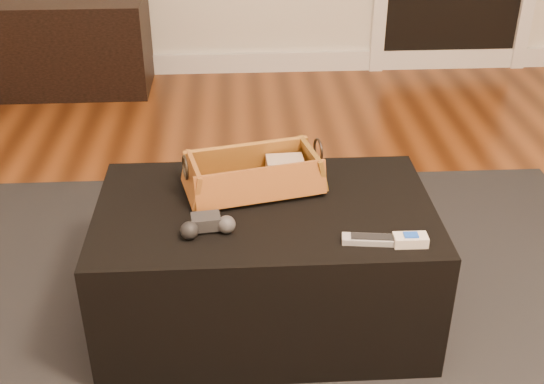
{
  "coord_description": "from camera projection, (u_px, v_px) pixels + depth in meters",
  "views": [
    {
      "loc": [
        -0.03,
        -1.31,
        1.48
      ],
      "look_at": [
        0.07,
        0.38,
        0.49
      ],
      "focal_mm": 45.0,
      "sensor_mm": 36.0,
      "label": 1
    }
  ],
  "objects": [
    {
      "name": "cream_gadget",
      "position": [
        410.0,
        240.0,
        1.83
      ],
      "size": [
        0.09,
        0.05,
        0.03
      ],
      "color": "beige",
      "rests_on": "ottoman"
    },
    {
      "name": "wicker_basket",
      "position": [
        254.0,
        176.0,
        2.07
      ],
      "size": [
        0.45,
        0.3,
        0.15
      ],
      "color": "olive",
      "rests_on": "ottoman"
    },
    {
      "name": "cloth_bundle",
      "position": [
        285.0,
        167.0,
        2.12
      ],
      "size": [
        0.12,
        0.08,
        0.06
      ],
      "primitive_type": "cube",
      "rotation": [
        0.0,
        0.0,
        0.05
      ],
      "color": "tan",
      "rests_on": "wicker_basket"
    },
    {
      "name": "ottoman",
      "position": [
        265.0,
        264.0,
        2.12
      ],
      "size": [
        1.0,
        0.6,
        0.42
      ],
      "primitive_type": "cube",
      "color": "black",
      "rests_on": "area_rug"
    },
    {
      "name": "tv_remote",
      "position": [
        248.0,
        186.0,
        2.06
      ],
      "size": [
        0.22,
        0.12,
        0.02
      ],
      "primitive_type": "cube",
      "rotation": [
        0.0,
        0.0,
        0.33
      ],
      "color": "black",
      "rests_on": "wicker_basket"
    },
    {
      "name": "silver_remote",
      "position": [
        376.0,
        240.0,
        1.84
      ],
      "size": [
        0.19,
        0.06,
        0.02
      ],
      "color": "#B1B3B9",
      "rests_on": "ottoman"
    },
    {
      "name": "game_controller",
      "position": [
        207.0,
        225.0,
        1.88
      ],
      "size": [
        0.16,
        0.1,
        0.05
      ],
      "color": "black",
      "rests_on": "ottoman"
    },
    {
      "name": "baseboard",
      "position": [
        239.0,
        63.0,
        4.21
      ],
      "size": [
        5.0,
        0.04,
        0.12
      ],
      "primitive_type": "cube",
      "color": "white",
      "rests_on": "floor"
    },
    {
      "name": "media_cabinet",
      "position": [
        29.0,
        46.0,
        3.85
      ],
      "size": [
        1.33,
        0.45,
        0.52
      ],
      "primitive_type": "cube",
      "color": "black",
      "rests_on": "floor"
    },
    {
      "name": "area_rug",
      "position": [
        266.0,
        328.0,
        2.18
      ],
      "size": [
        2.6,
        2.0,
        0.01
      ],
      "primitive_type": "cube",
      "color": "black",
      "rests_on": "floor"
    }
  ]
}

